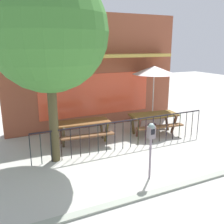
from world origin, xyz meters
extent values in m
plane|color=#AAAAA2|center=(0.00, 0.00, 0.00)|extent=(40.00, 40.00, 0.00)
cube|color=brown|center=(0.00, 4.54, 0.00)|extent=(7.27, 0.54, 0.01)
cube|color=brown|center=(0.00, 4.54, 2.27)|extent=(7.27, 0.50, 4.54)
cube|color=#E54C2D|center=(0.00, 4.28, 1.35)|extent=(4.73, 0.02, 1.70)
cube|color=gold|center=(0.00, 3.93, 2.90)|extent=(6.18, 0.71, 0.12)
cube|color=black|center=(0.00, 1.69, 0.95)|extent=(6.11, 0.04, 0.04)
cylinder|color=black|center=(-3.05, 1.69, 0.47)|extent=(0.02, 0.02, 0.95)
cylinder|color=black|center=(-2.76, 1.69, 0.47)|extent=(0.02, 0.02, 0.95)
cylinder|color=black|center=(-2.47, 1.69, 0.47)|extent=(0.02, 0.02, 0.95)
cylinder|color=black|center=(-2.18, 1.69, 0.47)|extent=(0.02, 0.02, 0.95)
cylinder|color=black|center=(-1.89, 1.69, 0.47)|extent=(0.02, 0.02, 0.95)
cylinder|color=black|center=(-1.60, 1.69, 0.47)|extent=(0.02, 0.02, 0.95)
cylinder|color=black|center=(-1.31, 1.69, 0.47)|extent=(0.02, 0.02, 0.95)
cylinder|color=black|center=(-1.02, 1.69, 0.47)|extent=(0.02, 0.02, 0.95)
cylinder|color=black|center=(-0.73, 1.69, 0.47)|extent=(0.02, 0.02, 0.95)
cylinder|color=black|center=(-0.44, 1.69, 0.47)|extent=(0.02, 0.02, 0.95)
cylinder|color=black|center=(-0.15, 1.69, 0.47)|extent=(0.02, 0.02, 0.95)
cylinder|color=black|center=(0.15, 1.69, 0.47)|extent=(0.02, 0.02, 0.95)
cylinder|color=black|center=(0.44, 1.69, 0.47)|extent=(0.02, 0.02, 0.95)
cylinder|color=black|center=(0.73, 1.69, 0.47)|extent=(0.02, 0.02, 0.95)
cylinder|color=black|center=(1.02, 1.69, 0.47)|extent=(0.02, 0.02, 0.95)
cylinder|color=black|center=(1.31, 1.69, 0.47)|extent=(0.02, 0.02, 0.95)
cylinder|color=black|center=(1.60, 1.69, 0.47)|extent=(0.02, 0.02, 0.95)
cylinder|color=black|center=(1.89, 1.69, 0.47)|extent=(0.02, 0.02, 0.95)
cylinder|color=black|center=(2.18, 1.69, 0.47)|extent=(0.02, 0.02, 0.95)
cylinder|color=black|center=(2.47, 1.69, 0.47)|extent=(0.02, 0.02, 0.95)
cylinder|color=black|center=(2.76, 1.69, 0.47)|extent=(0.02, 0.02, 0.95)
cylinder|color=black|center=(3.05, 1.69, 0.47)|extent=(0.02, 0.02, 0.95)
cube|color=brown|center=(-1.13, 2.74, 0.74)|extent=(1.86, 0.92, 0.07)
cube|color=brown|center=(-1.18, 2.20, 0.44)|extent=(1.82, 0.42, 0.05)
cube|color=brown|center=(-1.08, 3.29, 0.44)|extent=(1.82, 0.42, 0.05)
cube|color=#4E432C|center=(-1.89, 2.53, 0.37)|extent=(0.10, 0.35, 0.78)
cube|color=brown|center=(-1.84, 3.09, 0.37)|extent=(0.10, 0.35, 0.78)
cube|color=#503F19|center=(-0.42, 2.40, 0.37)|extent=(0.10, 0.35, 0.78)
cube|color=#4F3F26|center=(-0.37, 2.96, 0.37)|extent=(0.10, 0.35, 0.78)
cube|color=brown|center=(1.61, 2.53, 0.74)|extent=(1.88, 0.97, 0.07)
cube|color=brown|center=(1.54, 1.99, 0.44)|extent=(1.82, 0.48, 0.05)
cube|color=brown|center=(1.68, 3.08, 0.44)|extent=(1.82, 0.48, 0.05)
cube|color=brown|center=(0.84, 2.34, 0.37)|extent=(0.11, 0.36, 0.78)
cube|color=brown|center=(0.91, 2.90, 0.37)|extent=(0.11, 0.36, 0.78)
cube|color=brown|center=(2.31, 2.16, 0.37)|extent=(0.11, 0.36, 0.78)
cube|color=brown|center=(2.38, 2.72, 0.37)|extent=(0.11, 0.36, 0.78)
cylinder|color=black|center=(2.14, 3.38, 0.03)|extent=(0.36, 0.36, 0.05)
cylinder|color=beige|center=(2.14, 3.38, 1.22)|extent=(0.04, 0.04, 2.45)
cone|color=beige|center=(2.14, 3.38, 2.33)|extent=(1.76, 1.76, 0.33)
cylinder|color=slate|center=(-0.41, -0.29, 0.54)|extent=(0.06, 0.06, 1.08)
cube|color=slate|center=(-0.41, -0.29, 1.24)|extent=(0.18, 0.14, 0.31)
sphere|color=slate|center=(-0.41, -0.29, 1.39)|extent=(0.17, 0.17, 0.17)
cube|color=black|center=(-0.41, -0.37, 1.27)|extent=(0.11, 0.01, 0.13)
cylinder|color=#494126|center=(-2.34, 1.77, 1.38)|extent=(0.26, 0.26, 2.76)
sphere|color=#3E7A32|center=(-2.34, 1.77, 3.64)|extent=(3.19, 3.19, 3.19)
cube|color=gray|center=(0.00, -0.95, 0.00)|extent=(10.18, 0.20, 0.11)
camera|label=1|loc=(-3.77, -5.17, 3.31)|focal=40.55mm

